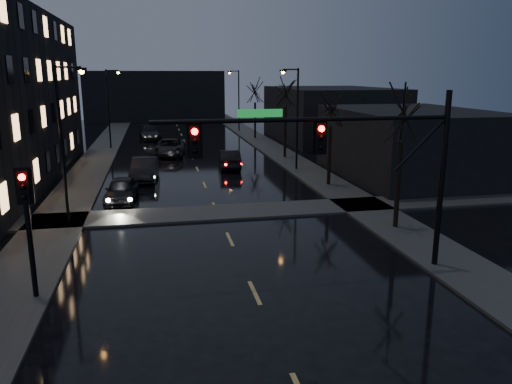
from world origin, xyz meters
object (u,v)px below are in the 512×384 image
oncoming_car_c (170,147)px  lead_car (229,159)px  oncoming_car_b (145,169)px  oncoming_car_d (150,133)px  oncoming_car_a (121,190)px

oncoming_car_c → lead_car: oncoming_car_c is taller
oncoming_car_b → oncoming_car_d: (0.23, 23.59, -0.02)m
oncoming_car_b → oncoming_car_c: oncoming_car_b is taller
oncoming_car_d → lead_car: 21.15m
oncoming_car_d → oncoming_car_b: bearing=-96.3°
oncoming_car_a → oncoming_car_b: oncoming_car_b is taller
oncoming_car_c → oncoming_car_a: bearing=-94.7°
oncoming_car_c → lead_car: size_ratio=1.24×
oncoming_car_d → lead_car: (6.49, -20.13, -0.04)m
oncoming_car_a → lead_car: (8.01, 9.56, 0.03)m
lead_car → oncoming_car_d: bearing=-68.3°
oncoming_car_c → lead_car: (4.58, -7.40, -0.04)m
oncoming_car_b → oncoming_car_d: oncoming_car_b is taller
oncoming_car_c → lead_car: bearing=-51.5°
oncoming_car_a → oncoming_car_c: bearing=83.4°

